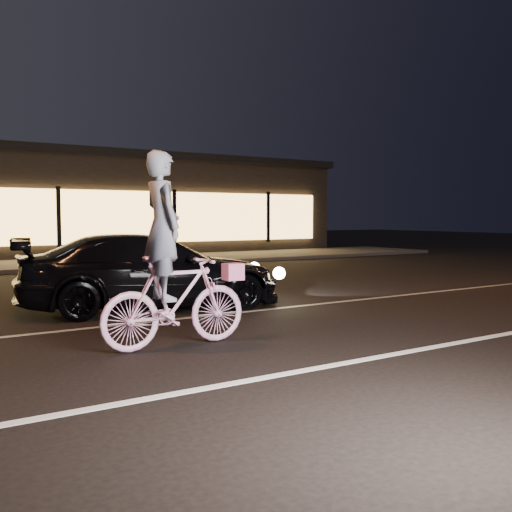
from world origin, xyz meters
TOP-DOWN VIEW (x-y plane):
  - ground at (0.00, 0.00)m, footprint 90.00×90.00m
  - lane_stripe_near at (0.00, -1.50)m, footprint 60.00×0.12m
  - lane_stripe_far at (0.00, 2.00)m, footprint 60.00×0.10m
  - sidewalk at (0.00, 13.00)m, footprint 30.00×4.00m
  - storefront at (0.00, 18.97)m, footprint 25.40×8.42m
  - cyclist at (-2.09, 0.23)m, footprint 1.92×0.66m
  - sedan at (-1.17, 3.16)m, footprint 4.81×2.64m

SIDE VIEW (x-z plane):
  - ground at x=0.00m, z-range 0.00..0.00m
  - lane_stripe_near at x=0.00m, z-range 0.00..0.01m
  - lane_stripe_far at x=0.00m, z-range 0.00..0.01m
  - sidewalk at x=0.00m, z-range 0.00..0.12m
  - sedan at x=-1.17m, z-range 0.00..1.32m
  - cyclist at x=-2.09m, z-range -0.35..2.07m
  - storefront at x=0.00m, z-range 0.05..4.25m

